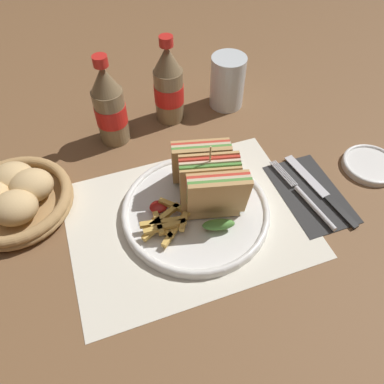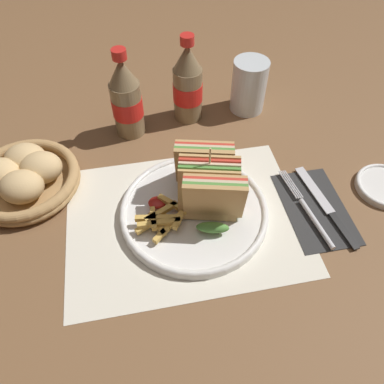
% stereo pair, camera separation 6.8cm
% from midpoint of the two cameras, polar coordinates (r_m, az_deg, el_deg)
% --- Properties ---
extents(ground_plane, '(4.00, 4.00, 0.00)m').
position_cam_midpoint_polar(ground_plane, '(0.71, -3.91, -1.95)').
color(ground_plane, brown).
extents(placemat, '(0.43, 0.32, 0.00)m').
position_cam_midpoint_polar(placemat, '(0.69, -3.48, -4.41)').
color(placemat, silver).
rests_on(placemat, ground_plane).
extents(plate_main, '(0.27, 0.27, 0.02)m').
position_cam_midpoint_polar(plate_main, '(0.69, -2.25, -2.97)').
color(plate_main, white).
rests_on(plate_main, ground_plane).
extents(club_sandwich, '(0.12, 0.17, 0.14)m').
position_cam_midpoint_polar(club_sandwich, '(0.65, -0.38, 1.43)').
color(club_sandwich, tan).
rests_on(club_sandwich, plate_main).
extents(fries_pile, '(0.10, 0.10, 0.02)m').
position_cam_midpoint_polar(fries_pile, '(0.65, -6.89, -4.80)').
color(fries_pile, gold).
rests_on(fries_pile, plate_main).
extents(ketchup_blob, '(0.03, 0.03, 0.01)m').
position_cam_midpoint_polar(ketchup_blob, '(0.68, -7.96, -2.38)').
color(ketchup_blob, maroon).
rests_on(ketchup_blob, plate_main).
extents(napkin, '(0.11, 0.19, 0.00)m').
position_cam_midpoint_polar(napkin, '(0.75, 15.14, -0.33)').
color(napkin, '#2D2D2D').
rests_on(napkin, ground_plane).
extents(fork, '(0.04, 0.19, 0.01)m').
position_cam_midpoint_polar(fork, '(0.73, 14.77, -1.39)').
color(fork, silver).
rests_on(fork, napkin).
extents(knife, '(0.04, 0.20, 0.00)m').
position_cam_midpoint_polar(knife, '(0.75, 16.59, 0.12)').
color(knife, black).
rests_on(knife, napkin).
extents(coke_bottle_near, '(0.07, 0.07, 0.20)m').
position_cam_midpoint_polar(coke_bottle_near, '(0.81, -14.86, 12.34)').
color(coke_bottle_near, '#7A6647').
rests_on(coke_bottle_near, ground_plane).
extents(coke_bottle_far, '(0.07, 0.07, 0.20)m').
position_cam_midpoint_polar(coke_bottle_far, '(0.84, -5.96, 15.65)').
color(coke_bottle_far, '#7A6647').
rests_on(coke_bottle_far, ground_plane).
extents(glass_near, '(0.08, 0.08, 0.12)m').
position_cam_midpoint_polar(glass_near, '(0.90, 3.18, 15.93)').
color(glass_near, silver).
rests_on(glass_near, ground_plane).
extents(bread_basket, '(0.21, 0.21, 0.07)m').
position_cam_midpoint_polar(bread_basket, '(0.77, -27.78, -0.95)').
color(bread_basket, '#AD8451').
rests_on(bread_basket, ground_plane).
extents(side_saucer, '(0.11, 0.11, 0.01)m').
position_cam_midpoint_polar(side_saucer, '(0.83, 23.52, 3.71)').
color(side_saucer, white).
rests_on(side_saucer, ground_plane).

